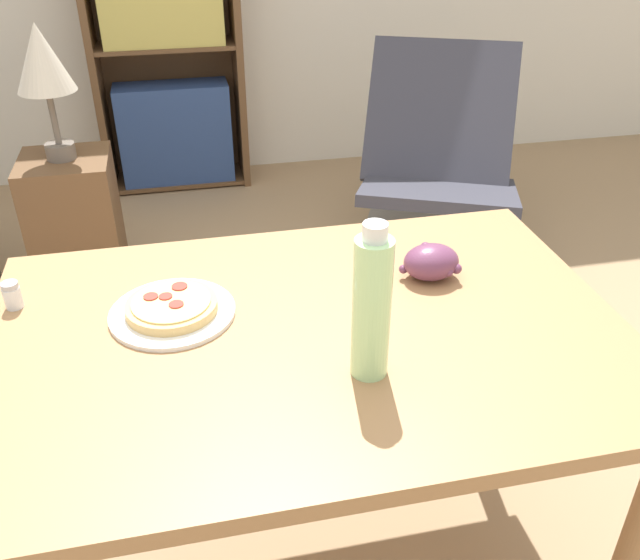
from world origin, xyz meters
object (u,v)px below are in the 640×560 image
object	(u,v)px
side_table	(76,224)
lounge_chair_far	(433,196)
table_lamp	(42,64)
grape_bunch	(431,262)
bookshelf	(167,58)
drink_bottle	(372,307)
pizza_on_plate	(172,309)
salt_shaker	(12,295)

from	to	relation	value
side_table	lounge_chair_far	bearing A→B (deg)	-2.63
side_table	table_lamp	bearing A→B (deg)	90.00
grape_bunch	side_table	world-z (taller)	grape_bunch
lounge_chair_far	bookshelf	bearing A→B (deg)	158.15
grape_bunch	bookshelf	size ratio (longest dim) A/B	0.09
grape_bunch	lounge_chair_far	bearing A→B (deg)	67.80
drink_bottle	side_table	world-z (taller)	drink_bottle
drink_bottle	side_table	distance (m)	1.93
drink_bottle	side_table	size ratio (longest dim) A/B	0.53
bookshelf	pizza_on_plate	bearing A→B (deg)	-90.87
pizza_on_plate	grape_bunch	world-z (taller)	grape_bunch
lounge_chair_far	bookshelf	distance (m)	1.57
pizza_on_plate	bookshelf	bearing A→B (deg)	89.13
salt_shaker	bookshelf	xyz separation A→B (m)	(0.36, 2.34, -0.08)
drink_bottle	side_table	xyz separation A→B (m)	(-0.74, 1.69, -0.59)
drink_bottle	lounge_chair_far	world-z (taller)	drink_bottle
salt_shaker	bookshelf	world-z (taller)	bookshelf
pizza_on_plate	drink_bottle	bearing A→B (deg)	-37.17
drink_bottle	table_lamp	distance (m)	1.84
grape_bunch	salt_shaker	world-z (taller)	grape_bunch
salt_shaker	side_table	distance (m)	1.42
table_lamp	side_table	bearing A→B (deg)	-90.00
salt_shaker	pizza_on_plate	bearing A→B (deg)	-17.13
pizza_on_plate	table_lamp	distance (m)	1.49
grape_bunch	table_lamp	bearing A→B (deg)	124.41
grape_bunch	bookshelf	bearing A→B (deg)	102.34
salt_shaker	lounge_chair_far	bearing A→B (deg)	41.46
grape_bunch	lounge_chair_far	world-z (taller)	lounge_chair_far
grape_bunch	side_table	distance (m)	1.77
drink_bottle	lounge_chair_far	distance (m)	1.88
salt_shaker	side_table	bearing A→B (deg)	93.23
grape_bunch	side_table	xyz separation A→B (m)	(-0.96, 1.40, -0.49)
lounge_chair_far	drink_bottle	bearing A→B (deg)	-91.88
drink_bottle	grape_bunch	bearing A→B (deg)	52.14
bookshelf	side_table	distance (m)	1.17
salt_shaker	table_lamp	bearing A→B (deg)	93.23
bookshelf	side_table	bearing A→B (deg)	-113.05
side_table	table_lamp	world-z (taller)	table_lamp
pizza_on_plate	salt_shaker	size ratio (longest dim) A/B	4.37
salt_shaker	lounge_chair_far	world-z (taller)	lounge_chair_far
drink_bottle	lounge_chair_far	size ratio (longest dim) A/B	0.31
salt_shaker	table_lamp	world-z (taller)	table_lamp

